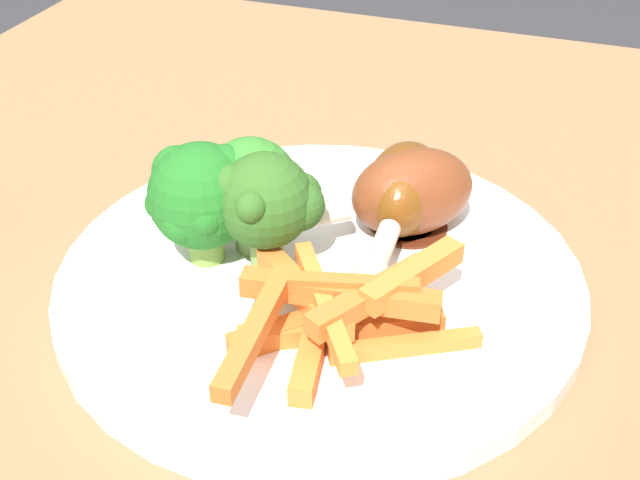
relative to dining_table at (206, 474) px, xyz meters
name	(u,v)px	position (x,y,z in m)	size (l,w,h in m)	color
dining_table	(206,474)	(0.00, 0.00, 0.00)	(0.96, 0.71, 0.70)	#8E6B47
dinner_plate	(320,278)	(0.06, -0.05, 0.12)	(0.29, 0.29, 0.01)	white
broccoli_floret_front	(269,201)	(0.05, -0.03, 0.17)	(0.06, 0.06, 0.07)	#84A555
broccoli_floret_middle	(204,194)	(0.05, 0.01, 0.17)	(0.06, 0.07, 0.07)	#7FAC47
broccoli_floret_back	(249,185)	(0.06, -0.01, 0.17)	(0.05, 0.06, 0.07)	#83A35A
carrot_fries_pile	(336,310)	(0.00, -0.08, 0.15)	(0.14, 0.12, 0.03)	orange
chicken_drumstick_near	(402,194)	(0.11, -0.08, 0.15)	(0.13, 0.05, 0.05)	#4E240A
chicken_drumstick_far	(405,194)	(0.11, -0.09, 0.15)	(0.11, 0.11, 0.05)	#562312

